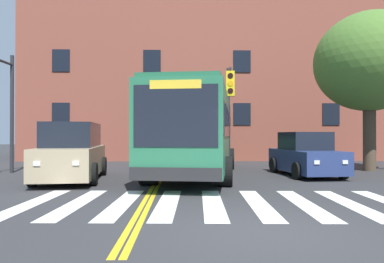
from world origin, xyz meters
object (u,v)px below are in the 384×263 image
at_px(car_navy_far_lane, 305,156).
at_px(traffic_light_overhead, 229,101).
at_px(city_bus, 197,130).
at_px(car_tan_near_lane, 72,153).
at_px(street_tree_curbside_large, 369,62).

relative_size(car_navy_far_lane, traffic_light_overhead, 0.92).
relative_size(city_bus, traffic_light_overhead, 2.45).
distance_m(car_navy_far_lane, traffic_light_overhead, 3.97).
xyz_separation_m(city_bus, car_navy_far_lane, (4.44, -0.52, -1.07)).
distance_m(car_tan_near_lane, car_navy_far_lane, 9.25).
xyz_separation_m(city_bus, traffic_light_overhead, (1.40, 0.46, 1.28)).
bearing_deg(traffic_light_overhead, city_bus, -162.03).
height_order(city_bus, street_tree_curbside_large, street_tree_curbside_large).
xyz_separation_m(car_tan_near_lane, street_tree_curbside_large, (12.76, 3.28, 4.04)).
bearing_deg(street_tree_curbside_large, car_tan_near_lane, -165.59).
height_order(car_tan_near_lane, street_tree_curbside_large, street_tree_curbside_large).
height_order(car_tan_near_lane, traffic_light_overhead, traffic_light_overhead).
bearing_deg(car_tan_near_lane, city_bus, 22.38).
bearing_deg(car_navy_far_lane, car_tan_near_lane, -171.23).
distance_m(city_bus, street_tree_curbside_large, 8.77).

